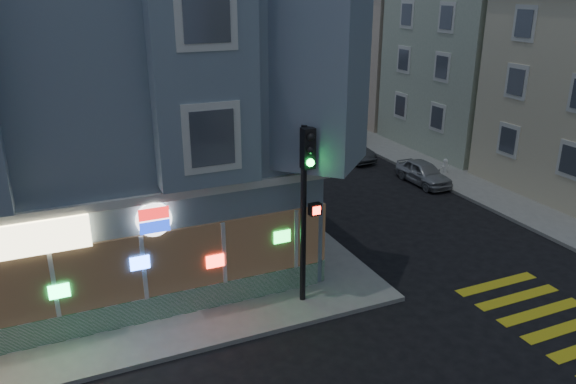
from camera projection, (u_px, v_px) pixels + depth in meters
ground at (355, 360)px, 15.22m from camera, size 120.00×120.00×0.00m
sidewalk_ne at (463, 115)px, 43.64m from camera, size 24.00×42.00×0.15m
corner_building at (65, 95)px, 20.36m from camera, size 14.60×14.60×11.40m
row_house_b at (503, 57)px, 34.46m from camera, size 12.00×8.60×10.50m
row_house_c at (415, 54)px, 42.44m from camera, size 12.00×8.60×9.00m
row_house_d at (355, 35)px, 49.91m from camera, size 12.00×8.60×10.50m
utility_pole at (333, 59)px, 38.70m from camera, size 2.20×0.30×9.00m
street_tree_near at (299, 61)px, 44.22m from camera, size 3.00×3.00×5.30m
street_tree_far at (262, 51)px, 51.09m from camera, size 3.00×3.00×5.30m
pedestrian_a at (361, 130)px, 35.26m from camera, size 0.91×0.77×1.67m
pedestrian_b at (359, 122)px, 36.84m from camera, size 1.22×0.81×1.93m
parked_car_a at (423, 173)px, 28.56m from camera, size 1.40×3.48×1.18m
parked_car_b at (351, 150)px, 32.55m from camera, size 1.53×3.64×1.17m
parked_car_c at (326, 126)px, 37.39m from camera, size 2.54×5.12×1.43m
parked_car_d at (290, 112)px, 41.74m from camera, size 2.33×4.81×1.32m
traffic_signal at (306, 187)px, 16.47m from camera, size 0.65×0.64×5.68m
fire_hydrant at (445, 165)px, 29.88m from camera, size 0.44×0.25×0.76m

